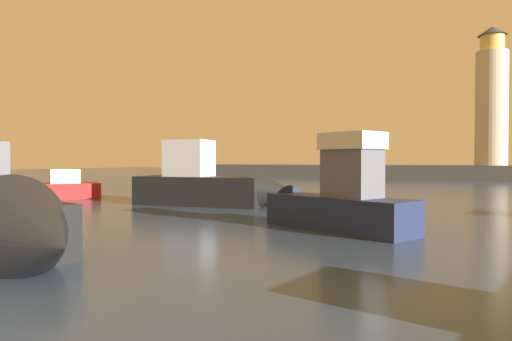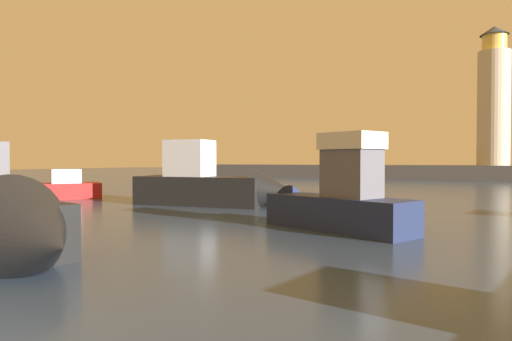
% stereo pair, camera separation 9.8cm
% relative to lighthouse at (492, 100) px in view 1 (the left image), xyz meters
% --- Properties ---
extents(ground_plane, '(220.00, 220.00, 0.00)m').
position_rel_lighthouse_xyz_m(ground_plane, '(-9.35, -31.19, -10.09)').
color(ground_plane, '#2D3D51').
extents(breakwater, '(75.56, 6.15, 1.85)m').
position_rel_lighthouse_xyz_m(breakwater, '(-9.35, -0.00, -9.17)').
color(breakwater, '#423F3D').
rests_on(breakwater, ground_plane).
extents(lighthouse, '(3.79, 3.79, 17.41)m').
position_rel_lighthouse_xyz_m(lighthouse, '(0.00, 0.00, 0.00)').
color(lighthouse, beige).
rests_on(lighthouse, breakwater).
extents(motorboat_1, '(6.81, 4.40, 3.54)m').
position_rel_lighthouse_xyz_m(motorboat_1, '(-7.65, -48.61, -9.05)').
color(motorboat_1, '#1E284C').
rests_on(motorboat_1, ground_plane).
extents(motorboat_3, '(6.63, 7.37, 2.48)m').
position_rel_lighthouse_xyz_m(motorboat_3, '(-28.00, -44.57, -9.48)').
color(motorboat_3, '#B21E1E').
rests_on(motorboat_3, ground_plane).
extents(motorboat_5, '(9.05, 2.95, 3.86)m').
position_rel_lighthouse_xyz_m(motorboat_5, '(-15.42, -42.94, -8.96)').
color(motorboat_5, black).
rests_on(motorboat_5, ground_plane).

